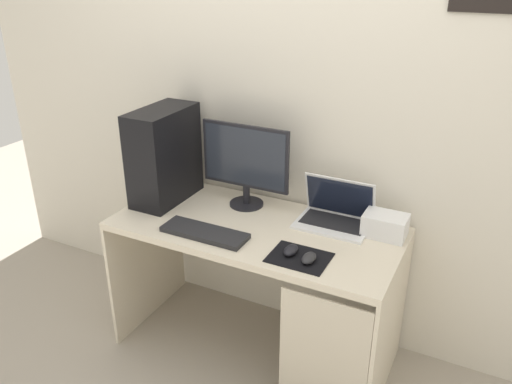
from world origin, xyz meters
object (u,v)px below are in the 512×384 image
object	(u,v)px
laptop	(335,215)
mouse_left	(291,250)
monitor	(245,163)
projector	(385,225)
keyboard	(205,233)
mouse_right	(309,258)
pc_tower	(164,155)

from	to	relation	value
laptop	mouse_left	size ratio (longest dim) A/B	3.68
monitor	projector	bearing A→B (deg)	0.66
mouse_left	monitor	bearing A→B (deg)	139.47
keyboard	mouse_left	world-z (taller)	mouse_left
mouse_left	mouse_right	size ratio (longest dim) A/B	1.00
monitor	pc_tower	bearing A→B (deg)	-165.28
projector	mouse_left	xyz separation A→B (m)	(-0.32, -0.36, -0.03)
laptop	keyboard	distance (m)	0.64
mouse_right	monitor	bearing A→B (deg)	143.38
pc_tower	mouse_left	size ratio (longest dim) A/B	5.17
pc_tower	keyboard	world-z (taller)	pc_tower
projector	mouse_right	distance (m)	0.45
monitor	mouse_left	size ratio (longest dim) A/B	4.99
pc_tower	monitor	world-z (taller)	pc_tower
keyboard	projector	bearing A→B (deg)	26.48
monitor	projector	size ratio (longest dim) A/B	2.39
pc_tower	projector	distance (m)	1.18
monitor	mouse_left	bearing A→B (deg)	-40.53
keyboard	mouse_left	bearing A→B (deg)	2.65
projector	laptop	bearing A→B (deg)	177.34
mouse_left	mouse_right	distance (m)	0.10
pc_tower	monitor	distance (m)	0.44
monitor	keyboard	xyz separation A→B (m)	(-0.03, -0.37, -0.23)
monitor	mouse_left	xyz separation A→B (m)	(0.41, -0.35, -0.22)
projector	keyboard	xyz separation A→B (m)	(-0.76, -0.38, -0.04)
laptop	projector	distance (m)	0.25
pc_tower	keyboard	bearing A→B (deg)	-32.93
pc_tower	laptop	xyz separation A→B (m)	(0.91, 0.13, -0.20)
monitor	mouse_right	world-z (taller)	monitor
pc_tower	mouse_right	xyz separation A→B (m)	(0.92, -0.26, -0.23)
monitor	projector	world-z (taller)	monitor
projector	keyboard	world-z (taller)	projector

